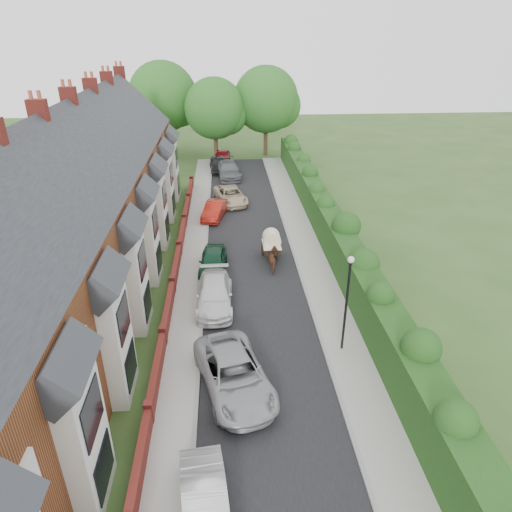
{
  "coord_description": "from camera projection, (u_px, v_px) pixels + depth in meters",
  "views": [
    {
      "loc": [
        -2.04,
        -13.56,
        14.25
      ],
      "look_at": [
        -0.38,
        10.17,
        2.2
      ],
      "focal_mm": 32.0,
      "sensor_mm": 36.0,
      "label": 1
    }
  ],
  "objects": [
    {
      "name": "hedge",
      "position": [
        349.0,
        256.0,
        28.04
      ],
      "size": [
        2.1,
        58.0,
        2.85
      ],
      "color": "#163912",
      "rests_on": "ground"
    },
    {
      "name": "tree_far_left",
      "position": [
        218.0,
        110.0,
        51.56
      ],
      "size": [
        7.14,
        6.8,
        9.29
      ],
      "color": "#332316",
      "rests_on": "ground"
    },
    {
      "name": "car_green",
      "position": [
        213.0,
        261.0,
        29.35
      ],
      "size": [
        1.96,
        4.26,
        1.42
      ],
      "primitive_type": "imported",
      "rotation": [
        0.0,
        0.0,
        -0.07
      ],
      "color": "#103722",
      "rests_on": "ground"
    },
    {
      "name": "kerb_house_side",
      "position": [
        204.0,
        282.0,
        28.18
      ],
      "size": [
        0.18,
        58.0,
        0.13
      ],
      "primitive_type": "cube",
      "color": "gray",
      "rests_on": "ground"
    },
    {
      "name": "car_silver_b",
      "position": [
        234.0,
        374.0,
        19.69
      ],
      "size": [
        3.99,
        6.15,
        1.58
      ],
      "primitive_type": "imported",
      "rotation": [
        0.0,
        0.0,
        0.26
      ],
      "color": "#999CA0",
      "rests_on": "ground"
    },
    {
      "name": "tree_far_right",
      "position": [
        269.0,
        101.0,
        53.44
      ],
      "size": [
        7.98,
        7.6,
        10.31
      ],
      "color": "#332316",
      "rests_on": "ground"
    },
    {
      "name": "horse_cart",
      "position": [
        272.0,
        242.0,
        30.83
      ],
      "size": [
        1.26,
        2.78,
        2.0
      ],
      "color": "black",
      "rests_on": "ground"
    },
    {
      "name": "lamppost",
      "position": [
        347.0,
        293.0,
        20.92
      ],
      "size": [
        0.32,
        0.32,
        5.16
      ],
      "color": "black",
      "rests_on": "ground"
    },
    {
      "name": "kerb_hedge_side",
      "position": [
        302.0,
        279.0,
        28.56
      ],
      "size": [
        0.18,
        58.0,
        0.13
      ],
      "primitive_type": "cube",
      "color": "gray",
      "rests_on": "ground"
    },
    {
      "name": "road",
      "position": [
        253.0,
        281.0,
        28.39
      ],
      "size": [
        6.0,
        58.0,
        0.02
      ],
      "primitive_type": "cube",
      "color": "black",
      "rests_on": "ground"
    },
    {
      "name": "garden_wall_row",
      "position": [
        173.0,
        286.0,
        27.0
      ],
      "size": [
        0.35,
        40.35,
        1.1
      ],
      "color": "maroon",
      "rests_on": "ground"
    },
    {
      "name": "car_beige",
      "position": [
        231.0,
        195.0,
        40.73
      ],
      "size": [
        3.4,
        5.32,
        1.37
      ],
      "primitive_type": "imported",
      "rotation": [
        0.0,
        0.0,
        0.25
      ],
      "color": "tan",
      "rests_on": "ground"
    },
    {
      "name": "pavement_house_side",
      "position": [
        191.0,
        283.0,
        28.13
      ],
      "size": [
        1.7,
        58.0,
        0.12
      ],
      "primitive_type": "cube",
      "color": "#97958F",
      "rests_on": "ground"
    },
    {
      "name": "car_red",
      "position": [
        215.0,
        210.0,
        37.55
      ],
      "size": [
        2.27,
        4.3,
        1.35
      ],
      "primitive_type": "imported",
      "rotation": [
        0.0,
        0.0,
        -0.22
      ],
      "color": "maroon",
      "rests_on": "ground"
    },
    {
      "name": "ground",
      "position": [
        283.0,
        416.0,
        18.64
      ],
      "size": [
        140.0,
        140.0,
        0.0
      ],
      "primitive_type": "plane",
      "color": "#2D4C1E",
      "rests_on": "ground"
    },
    {
      "name": "terrace_row",
      "position": [
        64.0,
        226.0,
        24.83
      ],
      "size": [
        9.05,
        40.5,
        11.5
      ],
      "color": "brown",
      "rests_on": "ground"
    },
    {
      "name": "car_white",
      "position": [
        214.0,
        294.0,
        25.67
      ],
      "size": [
        2.02,
        4.96,
        1.44
      ],
      "primitive_type": "imported",
      "rotation": [
        0.0,
        0.0,
        -0.0
      ],
      "color": "silver",
      "rests_on": "ground"
    },
    {
      "name": "car_extra_far",
      "position": [
        221.0,
        157.0,
        52.26
      ],
      "size": [
        2.37,
        4.72,
        1.54
      ],
      "primitive_type": "imported",
      "rotation": [
        0.0,
        0.0,
        -0.12
      ],
      "color": "maroon",
      "rests_on": "ground"
    },
    {
      "name": "car_silver_a",
      "position": [
        205.0,
        506.0,
        14.41
      ],
      "size": [
        1.93,
        4.3,
        1.37
      ],
      "primitive_type": "imported",
      "rotation": [
        0.0,
        0.0,
        0.12
      ],
      "color": "silver",
      "rests_on": "ground"
    },
    {
      "name": "car_grey",
      "position": [
        229.0,
        170.0,
        47.54
      ],
      "size": [
        2.83,
        5.68,
        1.59
      ],
      "primitive_type": "imported",
      "rotation": [
        0.0,
        0.0,
        0.11
      ],
      "color": "#5A5D62",
      "rests_on": "ground"
    },
    {
      "name": "horse",
      "position": [
        274.0,
        260.0,
        29.44
      ],
      "size": [
        0.87,
        1.71,
        1.4
      ],
      "primitive_type": "imported",
      "rotation": [
        0.0,
        0.0,
        3.21
      ],
      "color": "#573320",
      "rests_on": "ground"
    },
    {
      "name": "pavement_hedge_side",
      "position": [
        318.0,
        278.0,
        28.63
      ],
      "size": [
        2.2,
        58.0,
        0.12
      ],
      "primitive_type": "cube",
      "color": "#97958F",
      "rests_on": "ground"
    },
    {
      "name": "car_black",
      "position": [
        219.0,
        164.0,
        49.64
      ],
      "size": [
        2.16,
        4.7,
        1.56
      ],
      "primitive_type": "imported",
      "rotation": [
        0.0,
        0.0,
        0.07
      ],
      "color": "black",
      "rests_on": "ground"
    },
    {
      "name": "tree_far_back",
      "position": [
        167.0,
        98.0,
        53.45
      ],
      "size": [
        8.4,
        8.0,
        10.82
      ],
      "color": "#332316",
      "rests_on": "ground"
    }
  ]
}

